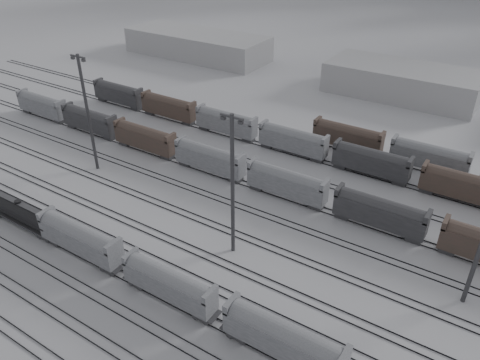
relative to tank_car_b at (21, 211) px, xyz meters
The scene contains 13 objects.
ground 25.01m from the tank_car_b, ahead, with size 900.00×900.00×0.00m, color silver.
tracks 29.94m from the tank_car_b, 33.58° to the left, with size 220.00×71.50×0.16m.
tank_car_b is the anchor object (origin of this frame).
hopper_car_a 14.53m from the tank_car_b, ahead, with size 15.22×3.02×5.44m.
hopper_car_b 31.72m from the tank_car_b, ahead, with size 14.14×2.81×5.06m.
hopper_car_c 48.84m from the tank_car_b, ahead, with size 15.10×3.00×5.40m.
light_mast_b 22.55m from the tank_car_b, 101.82° to the left, with size 3.71×0.59×23.19m.
light_mast_c 36.81m from the tank_car_b, 22.06° to the left, with size 3.63×0.58×22.69m.
bg_string_near 45.17m from the tank_car_b, 43.34° to the left, with size 151.00×3.00×5.60m.
bg_string_mid 63.60m from the tank_car_b, 47.64° to the left, with size 151.00×3.00×5.60m.
bg_string_far 81.66m from the tank_car_b, 42.34° to the left, with size 66.00×3.00×5.60m.
warehouse_left 100.37m from the tank_car_b, 110.50° to the left, with size 50.00×18.00×8.00m, color #A6A6A9.
warehouse_mid 100.26m from the tank_car_b, 69.66° to the left, with size 40.00×18.00×8.00m, color #A6A6A9.
Camera 1 is at (39.57, -32.46, 46.55)m, focal length 35.00 mm.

